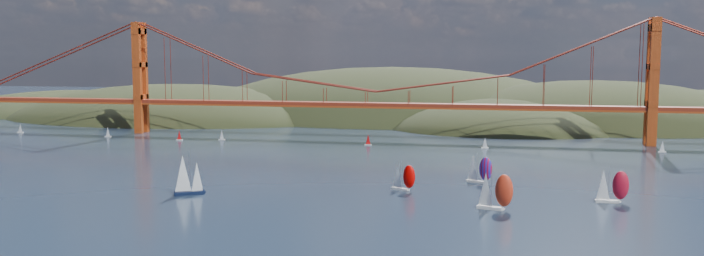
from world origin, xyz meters
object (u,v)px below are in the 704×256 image
Objects in this scene: sloop_navy at (187,175)px; racer_1 at (494,190)px; racer_0 at (403,177)px; racer_2 at (612,186)px; racer_rwb at (479,169)px.

racer_1 is (84.77, -1.75, -0.55)m from sloop_navy.
racer_2 reaches higher than racer_0.
racer_0 is 0.88× the size of racer_2.
sloop_navy is at bearing -139.66° from racer_0.
racer_rwb reaches higher than racer_0.
racer_rwb is at bearing 111.75° from racer_1.
racer_2 is at bearing -10.67° from racer_rwb.
racer_0 is 0.82× the size of racer_1.
racer_0 is (58.81, 18.24, -1.45)m from sloop_navy.
sloop_navy is at bearing -166.66° from racer_1.
racer_0 is 56.84m from racer_2.
racer_rwb is (80.19, 34.32, -1.14)m from sloop_navy.
sloop_navy is at bearing -136.20° from racer_rwb.
racer_1 is 33.96m from racer_2.
racer_1 is 36.36m from racer_rwb.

